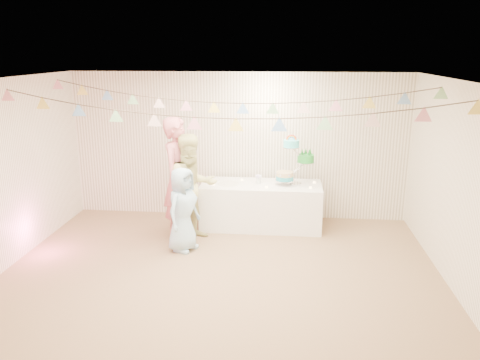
# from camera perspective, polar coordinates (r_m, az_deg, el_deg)

# --- Properties ---
(floor) EXTENTS (6.00, 6.00, 0.00)m
(floor) POSITION_cam_1_polar(r_m,az_deg,el_deg) (6.44, -2.53, -11.79)
(floor) COLOR #816146
(floor) RESTS_ON ground
(ceiling) EXTENTS (6.00, 6.00, 0.00)m
(ceiling) POSITION_cam_1_polar(r_m,az_deg,el_deg) (5.73, -2.84, 11.96)
(ceiling) COLOR silver
(ceiling) RESTS_ON ground
(back_wall) EXTENTS (6.00, 6.00, 0.00)m
(back_wall) POSITION_cam_1_polar(r_m,az_deg,el_deg) (8.37, -0.22, 4.15)
(back_wall) COLOR white
(back_wall) RESTS_ON ground
(front_wall) EXTENTS (6.00, 6.00, 0.00)m
(front_wall) POSITION_cam_1_polar(r_m,az_deg,el_deg) (3.67, -8.39, -11.55)
(front_wall) COLOR white
(front_wall) RESTS_ON ground
(right_wall) EXTENTS (5.00, 5.00, 0.00)m
(right_wall) POSITION_cam_1_polar(r_m,az_deg,el_deg) (6.28, 25.55, -1.31)
(right_wall) COLOR white
(right_wall) RESTS_ON ground
(table) EXTENTS (2.04, 0.81, 0.76)m
(table) POSITION_cam_1_polar(r_m,az_deg,el_deg) (8.05, 2.58, -3.10)
(table) COLOR white
(table) RESTS_ON floor
(cake_stand) EXTENTS (0.71, 0.42, 0.79)m
(cake_stand) POSITION_cam_1_polar(r_m,az_deg,el_deg) (7.88, 6.66, 2.17)
(cake_stand) COLOR silver
(cake_stand) RESTS_ON table
(cake_bottom) EXTENTS (0.31, 0.31, 0.15)m
(cake_bottom) POSITION_cam_1_polar(r_m,az_deg,el_deg) (7.90, 5.51, -0.08)
(cake_bottom) COLOR #28A8BA
(cake_bottom) RESTS_ON cake_stand
(cake_middle) EXTENTS (0.27, 0.27, 0.22)m
(cake_middle) POSITION_cam_1_polar(r_m,az_deg,el_deg) (7.98, 7.93, 2.01)
(cake_middle) COLOR green
(cake_middle) RESTS_ON cake_stand
(cake_top_tier) EXTENTS (0.25, 0.25, 0.19)m
(cake_top_tier) POSITION_cam_1_polar(r_m,az_deg,el_deg) (7.80, 6.28, 3.78)
(cake_top_tier) COLOR #4FEFF9
(cake_top_tier) RESTS_ON cake_stand
(platter) EXTENTS (0.37, 0.37, 0.02)m
(platter) POSITION_cam_1_polar(r_m,az_deg,el_deg) (7.94, -1.45, -0.51)
(platter) COLOR white
(platter) RESTS_ON table
(posy) EXTENTS (0.13, 0.13, 0.15)m
(posy) POSITION_cam_1_polar(r_m,az_deg,el_deg) (7.97, 2.27, 0.05)
(posy) COLOR white
(posy) RESTS_ON table
(person_adult_a) EXTENTS (0.64, 0.81, 1.96)m
(person_adult_a) POSITION_cam_1_polar(r_m,az_deg,el_deg) (7.54, -7.44, 0.24)
(person_adult_a) COLOR #C66770
(person_adult_a) RESTS_ON floor
(person_adult_b) EXTENTS (1.06, 1.01, 1.72)m
(person_adult_b) POSITION_cam_1_polar(r_m,az_deg,el_deg) (7.41, -5.85, -0.95)
(person_adult_b) COLOR #D7CF84
(person_adult_b) RESTS_ON floor
(person_child) EXTENTS (0.64, 0.75, 1.30)m
(person_child) POSITION_cam_1_polar(r_m,az_deg,el_deg) (7.08, -6.98, -3.59)
(person_child) COLOR #A3CDE8
(person_child) RESTS_ON floor
(bunting_back) EXTENTS (5.60, 1.10, 0.40)m
(bunting_back) POSITION_cam_1_polar(r_m,az_deg,el_deg) (6.84, -1.44, 10.46)
(bunting_back) COLOR pink
(bunting_back) RESTS_ON ceiling
(bunting_front) EXTENTS (5.60, 0.90, 0.36)m
(bunting_front) POSITION_cam_1_polar(r_m,az_deg,el_deg) (5.56, -3.11, 8.94)
(bunting_front) COLOR #72A5E5
(bunting_front) RESTS_ON ceiling
(tealight_0) EXTENTS (0.04, 0.04, 0.03)m
(tealight_0) POSITION_cam_1_polar(r_m,az_deg,el_deg) (7.87, -3.27, -0.52)
(tealight_0) COLOR #FFD88C
(tealight_0) RESTS_ON table
(tealight_1) EXTENTS (0.04, 0.04, 0.03)m
(tealight_1) POSITION_cam_1_polar(r_m,az_deg,el_deg) (8.13, 0.22, 0.03)
(tealight_1) COLOR #FFD88C
(tealight_1) RESTS_ON table
(tealight_2) EXTENTS (0.04, 0.04, 0.03)m
(tealight_2) POSITION_cam_1_polar(r_m,az_deg,el_deg) (7.72, 3.26, -0.85)
(tealight_2) COLOR #FFD88C
(tealight_2) RESTS_ON table
(tealight_3) EXTENTS (0.04, 0.04, 0.03)m
(tealight_3) POSITION_cam_1_polar(r_m,az_deg,el_deg) (8.14, 5.16, -0.02)
(tealight_3) COLOR #FFD88C
(tealight_3) RESTS_ON table
(tealight_4) EXTENTS (0.04, 0.04, 0.03)m
(tealight_4) POSITION_cam_1_polar(r_m,az_deg,el_deg) (7.76, 8.59, -0.91)
(tealight_4) COLOR #FFD88C
(tealight_4) RESTS_ON table
(tealight_5) EXTENTS (0.04, 0.04, 0.03)m
(tealight_5) POSITION_cam_1_polar(r_m,az_deg,el_deg) (8.09, 9.05, -0.26)
(tealight_5) COLOR #FFD88C
(tealight_5) RESTS_ON table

